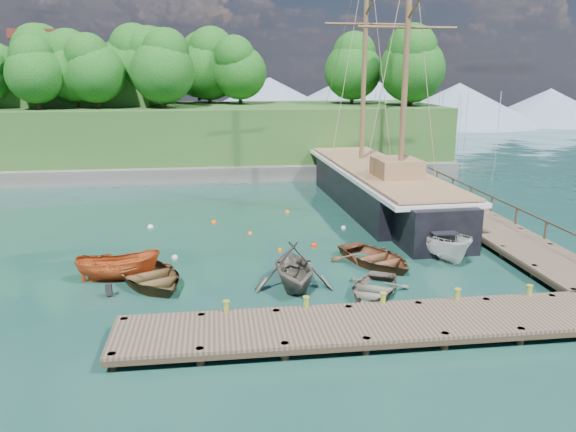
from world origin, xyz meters
name	(u,v)px	position (x,y,z in m)	size (l,w,h in m)	color
ground	(310,274)	(0.00, 0.00, 0.00)	(160.00, 160.00, 0.00)	#133B36
dock_near	(394,323)	(2.00, -6.50, 0.43)	(20.00, 3.20, 1.10)	#44342A
dock_east	(475,219)	(11.50, 7.00, 0.43)	(3.20, 24.00, 1.10)	#44342A
bollard_0	(227,327)	(-4.00, -5.10, 0.00)	(0.26, 0.26, 0.45)	olive
bollard_1	(306,322)	(-1.00, -5.10, 0.00)	(0.26, 0.26, 0.45)	olive
bollard_2	(382,318)	(2.00, -5.10, 0.00)	(0.26, 0.26, 0.45)	olive
bollard_3	(456,313)	(5.00, -5.10, 0.00)	(0.26, 0.26, 0.45)	olive
bollard_4	(527,309)	(8.00, -5.10, 0.00)	(0.26, 0.26, 0.45)	olive
rowboat_0	(150,284)	(-7.32, -0.31, 0.00)	(3.57, 5.00, 1.03)	#50381F
rowboat_1	(293,287)	(-0.98, -1.55, 0.00)	(3.54, 4.10, 2.16)	#5A534A
rowboat_2	(375,265)	(3.43, 0.86, 0.00)	(3.28, 4.59, 0.95)	brown
rowboat_3	(373,295)	(2.27, -2.83, 0.00)	(2.74, 3.84, 0.80)	#635B51
motorboat_orange	(119,280)	(-8.77, 0.38, 0.00)	(1.42, 3.77, 1.46)	#C2501E
cabin_boat_white	(440,257)	(7.00, 1.50, 0.00)	(1.69, 4.50, 1.74)	silver
schooner	(378,190)	(6.93, 12.57, 1.18)	(6.05, 28.70, 21.24)	black
mooring_buoy_0	(175,258)	(-6.45, 3.12, 0.00)	(0.33, 0.33, 0.33)	silver
mooring_buoy_1	(250,234)	(-2.35, 6.93, 0.00)	(0.28, 0.28, 0.28)	orange
mooring_buoy_2	(280,251)	(-0.98, 3.65, 0.00)	(0.28, 0.28, 0.28)	#FA5A00
mooring_buoy_3	(344,228)	(3.34, 7.43, 0.00)	(0.30, 0.30, 0.30)	white
mooring_buoy_4	(214,223)	(-4.45, 9.66, 0.00)	(0.36, 0.36, 0.36)	#FB5907
mooring_buoy_5	(287,213)	(0.44, 11.60, 0.00)	(0.36, 0.36, 0.36)	#D75D1A
mooring_buoy_6	(150,228)	(-8.28, 9.10, 0.00)	(0.36, 0.36, 0.36)	white
mooring_buoy_7	(314,246)	(0.96, 4.20, 0.00)	(0.34, 0.34, 0.34)	red
headland	(122,110)	(-12.88, 31.36, 5.54)	(51.00, 19.31, 12.90)	#474744
distant_ridge	(265,100)	(4.30, 70.00, 4.35)	(117.00, 40.00, 10.00)	#728CA5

